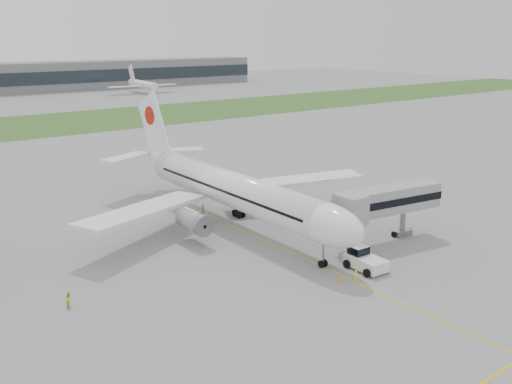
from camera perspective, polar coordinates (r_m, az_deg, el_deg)
ground at (r=80.24m, az=-0.71°, el=-4.17°), size 600.00×600.00×0.00m
apron_markings at (r=76.51m, az=1.52°, el=-5.17°), size 70.00×70.00×0.04m
grass_strip at (r=188.31m, az=-23.02°, el=6.00°), size 600.00×50.00×0.02m
airliner at (r=82.36m, az=-2.73°, el=0.46°), size 48.13×53.95×17.88m
pushback_tug at (r=69.43m, az=10.75°, el=-6.62°), size 3.55×5.10×2.56m
jet_bridge at (r=77.02m, az=12.63°, el=-0.95°), size 16.86×5.67×7.69m
safety_cone_left at (r=65.47m, az=8.22°, el=-8.77°), size 0.38×0.38×0.53m
safety_cone_right at (r=68.36m, az=10.68°, el=-7.80°), size 0.39×0.39×0.54m
ground_crew_near at (r=65.87m, az=9.95°, el=-8.10°), size 0.77×0.69×1.77m
ground_crew_far at (r=62.26m, az=-18.17°, el=-10.17°), size 1.00×1.03×1.67m
distant_aircraft_right at (r=279.64m, az=-11.22°, el=9.63°), size 35.24×31.68×12.62m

